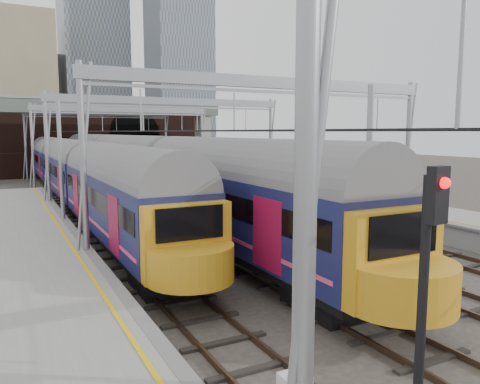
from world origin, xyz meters
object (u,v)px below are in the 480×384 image
train_second (72,170)px  signal_near_left (427,280)px  train_main (108,162)px  signal_near_centre (356,201)px

train_second → signal_near_left: 32.65m
train_main → signal_near_centre: train_main is taller
signal_near_centre → signal_near_left: bearing=-140.5°
train_main → signal_near_left: (-2.93, -39.00, 0.45)m
train_main → train_second: bearing=-122.1°
signal_near_left → train_main: bearing=79.9°
signal_near_left → train_second: bearing=86.1°
train_second → signal_near_centre: bearing=-78.1°
train_main → signal_near_left: train_main is taller
train_second → signal_near_centre: 26.50m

